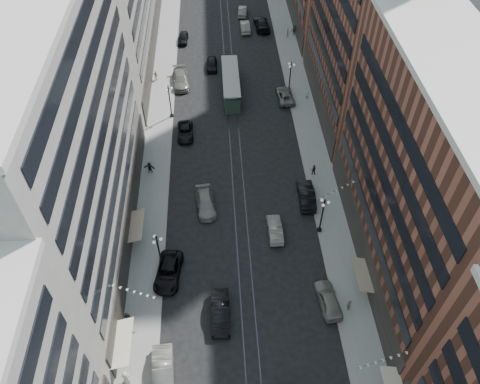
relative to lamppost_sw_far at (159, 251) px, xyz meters
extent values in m
plane|color=black|center=(9.20, 32.00, -3.10)|extent=(220.00, 220.00, 0.00)
cube|color=gray|center=(-1.80, 42.00, -3.02)|extent=(4.00, 180.00, 0.15)
cube|color=gray|center=(20.20, 42.00, -3.02)|extent=(4.00, 180.00, 0.15)
cube|color=#2D2D33|center=(8.50, 42.00, -3.09)|extent=(0.12, 180.00, 0.02)
cube|color=#2D2D33|center=(9.90, 42.00, -3.09)|extent=(0.12, 180.00, 0.02)
cube|color=gray|center=(-7.80, 5.00, 10.90)|extent=(8.00, 36.00, 28.00)
cube|color=brown|center=(26.20, 0.00, 8.90)|extent=(8.00, 30.00, 24.00)
cylinder|color=black|center=(0.00, 0.00, -2.80)|extent=(0.56, 0.56, 0.30)
cylinder|color=black|center=(0.00, 0.00, -0.35)|extent=(0.18, 0.18, 5.20)
sphere|color=black|center=(0.00, 0.00, 2.45)|extent=(0.24, 0.24, 0.24)
sphere|color=white|center=(0.45, 0.00, 2.05)|extent=(0.36, 0.36, 0.36)
sphere|color=white|center=(-0.22, 0.39, 2.05)|extent=(0.36, 0.36, 0.36)
sphere|color=white|center=(-0.22, -0.39, 2.05)|extent=(0.36, 0.36, 0.36)
cylinder|color=black|center=(0.00, 27.00, -2.80)|extent=(0.56, 0.56, 0.30)
cylinder|color=black|center=(0.00, 27.00, -0.35)|extent=(0.18, 0.18, 5.20)
sphere|color=black|center=(0.00, 27.00, 2.45)|extent=(0.24, 0.24, 0.24)
sphere|color=white|center=(0.45, 27.00, 2.05)|extent=(0.36, 0.36, 0.36)
sphere|color=white|center=(-0.22, 27.39, 2.05)|extent=(0.36, 0.36, 0.36)
sphere|color=white|center=(-0.22, 26.61, 2.05)|extent=(0.36, 0.36, 0.36)
cylinder|color=black|center=(18.40, 4.00, -2.80)|extent=(0.56, 0.56, 0.30)
cylinder|color=black|center=(18.40, 4.00, -0.35)|extent=(0.18, 0.18, 5.20)
sphere|color=black|center=(18.40, 4.00, 2.45)|extent=(0.24, 0.24, 0.24)
sphere|color=white|center=(18.85, 4.00, 2.05)|extent=(0.36, 0.36, 0.36)
sphere|color=white|center=(18.18, 4.39, 2.05)|extent=(0.36, 0.36, 0.36)
sphere|color=white|center=(18.18, 3.61, 2.05)|extent=(0.36, 0.36, 0.36)
cylinder|color=black|center=(18.40, 32.00, -2.80)|extent=(0.56, 0.56, 0.30)
cylinder|color=black|center=(18.40, 32.00, -0.35)|extent=(0.18, 0.18, 5.20)
sphere|color=black|center=(18.40, 32.00, 2.45)|extent=(0.24, 0.24, 0.24)
sphere|color=white|center=(18.85, 32.00, 2.05)|extent=(0.36, 0.36, 0.36)
sphere|color=white|center=(18.18, 32.39, 2.05)|extent=(0.36, 0.36, 0.36)
sphere|color=white|center=(18.18, 31.61, 2.05)|extent=(0.36, 0.36, 0.36)
cube|color=#273E30|center=(9.20, 32.79, -1.86)|extent=(2.37, 11.39, 2.47)
cube|color=gray|center=(9.20, 32.79, -0.34)|extent=(1.52, 10.44, 0.57)
cube|color=gray|center=(9.20, 32.79, 0.04)|extent=(2.56, 11.58, 0.14)
cylinder|color=black|center=(9.20, 28.51, -2.76)|extent=(2.18, 0.66, 0.66)
cylinder|color=black|center=(9.20, 37.06, -2.76)|extent=(2.18, 0.66, 0.66)
imported|color=gray|center=(0.80, -12.34, -2.21)|extent=(2.24, 5.50, 1.78)
imported|color=black|center=(0.80, -1.23, -2.31)|extent=(3.32, 5.94, 1.57)
imported|color=gray|center=(17.60, -5.62, -2.25)|extent=(2.57, 5.16, 1.69)
imported|color=black|center=(6.33, -6.46, -2.22)|extent=(1.88, 5.32, 1.75)
imported|color=beige|center=(-2.53, -12.64, -2.01)|extent=(0.96, 0.59, 1.87)
imported|color=black|center=(-2.99, -6.69, -2.03)|extent=(0.91, 0.52, 1.83)
imported|color=gray|center=(19.60, -6.43, -2.16)|extent=(0.55, 0.98, 1.58)
imported|color=black|center=(2.14, 22.56, -2.42)|extent=(2.41, 4.94, 1.35)
imported|color=slate|center=(1.16, 35.60, -2.20)|extent=(3.11, 6.39, 1.79)
imported|color=black|center=(1.20, 49.14, -2.38)|extent=(2.01, 4.34, 1.44)
imported|color=black|center=(17.60, 9.09, -2.20)|extent=(2.05, 5.49, 1.79)
imported|color=slate|center=(17.60, 30.46, -2.37)|extent=(2.70, 5.37, 1.46)
imported|color=black|center=(16.00, 53.28, -2.20)|extent=(2.99, 6.33, 1.78)
imported|color=black|center=(6.31, 40.01, -2.35)|extent=(1.84, 4.41, 1.49)
imported|color=slate|center=(12.68, 58.74, -2.33)|extent=(2.07, 4.77, 1.53)
imported|color=black|center=(-2.39, 15.15, -2.11)|extent=(1.60, 0.77, 1.66)
imported|color=#B4AA95|center=(-2.91, 36.86, -2.13)|extent=(1.05, 0.78, 1.63)
imported|color=black|center=(19.24, 13.55, -2.19)|extent=(0.80, 0.55, 1.51)
imported|color=#B0A892|center=(21.03, 30.15, -2.18)|extent=(0.61, 0.46, 1.52)
imported|color=black|center=(21.70, 49.98, -1.99)|extent=(1.31, 0.76, 1.91)
imported|color=gray|center=(13.08, 4.03, -2.34)|extent=(1.65, 4.59, 1.50)
imported|color=gray|center=(4.95, 8.56, -2.32)|extent=(2.77, 5.55, 1.55)
imported|color=gray|center=(12.79, 52.51, -2.30)|extent=(1.76, 4.87, 1.60)
imported|color=#BAB59A|center=(20.44, 49.52, -2.07)|extent=(0.57, 1.07, 1.75)
camera|label=1|loc=(6.94, -29.87, 41.05)|focal=35.00mm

